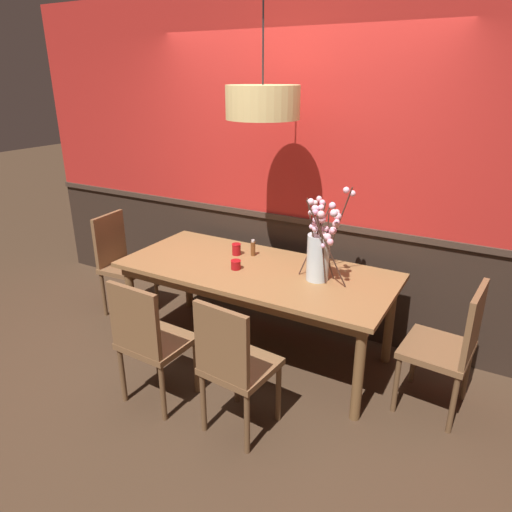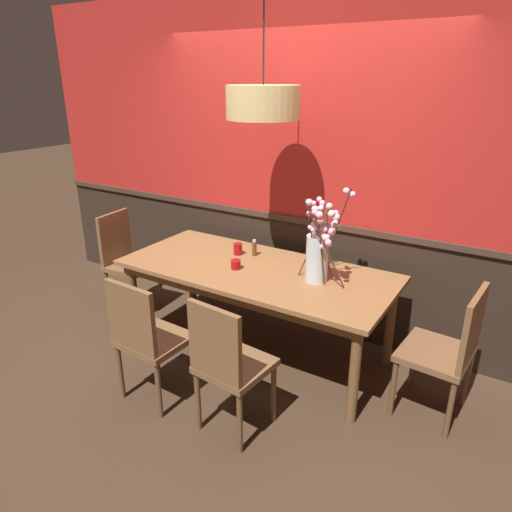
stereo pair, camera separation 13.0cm
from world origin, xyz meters
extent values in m
plane|color=#422D1E|center=(0.00, 0.00, 0.00)|extent=(24.00, 24.00, 0.00)
cube|color=#2D2119|center=(0.00, 0.69, 0.48)|extent=(5.72, 0.12, 0.96)
cube|color=#3E2E24|center=(0.00, 0.68, 0.98)|extent=(5.72, 0.14, 0.05)
cube|color=#B2231E|center=(0.00, 0.69, 1.89)|extent=(5.72, 0.12, 1.85)
cube|color=olive|center=(0.00, 0.00, 0.73)|extent=(2.14, 0.95, 0.04)
cube|color=brown|center=(0.00, 0.00, 0.67)|extent=(2.03, 0.85, 0.08)
cylinder|color=brown|center=(-0.98, -0.39, 0.36)|extent=(0.07, 0.07, 0.71)
cylinder|color=brown|center=(0.98, -0.39, 0.36)|extent=(0.07, 0.07, 0.71)
cylinder|color=brown|center=(-0.98, 0.39, 0.36)|extent=(0.07, 0.07, 0.71)
cylinder|color=brown|center=(0.98, 0.39, 0.36)|extent=(0.07, 0.07, 0.71)
cube|color=brown|center=(-1.41, 0.03, 0.46)|extent=(0.44, 0.45, 0.04)
cube|color=brown|center=(-1.59, 0.01, 0.72)|extent=(0.07, 0.40, 0.48)
cylinder|color=brown|center=(-1.25, 0.22, 0.22)|extent=(0.04, 0.04, 0.43)
cylinder|color=brown|center=(-1.22, -0.13, 0.22)|extent=(0.04, 0.04, 0.43)
cylinder|color=brown|center=(-1.59, 0.19, 0.22)|extent=(0.04, 0.04, 0.43)
cylinder|color=brown|center=(-1.56, -0.17, 0.22)|extent=(0.04, 0.04, 0.43)
cube|color=brown|center=(0.35, 0.82, 0.47)|extent=(0.43, 0.43, 0.04)
cube|color=brown|center=(0.34, 1.01, 0.71)|extent=(0.41, 0.04, 0.43)
cylinder|color=brown|center=(0.53, 0.64, 0.22)|extent=(0.04, 0.04, 0.45)
cylinder|color=brown|center=(0.16, 0.63, 0.22)|extent=(0.04, 0.04, 0.45)
cylinder|color=brown|center=(0.53, 1.00, 0.22)|extent=(0.04, 0.04, 0.45)
cylinder|color=brown|center=(0.16, 1.00, 0.22)|extent=(0.04, 0.04, 0.45)
cube|color=brown|center=(1.38, 0.00, 0.45)|extent=(0.46, 0.49, 0.04)
cube|color=brown|center=(1.58, -0.02, 0.70)|extent=(0.07, 0.44, 0.47)
cylinder|color=brown|center=(1.19, -0.19, 0.21)|extent=(0.04, 0.04, 0.43)
cylinder|color=brown|center=(1.22, 0.21, 0.21)|extent=(0.04, 0.04, 0.43)
cylinder|color=brown|center=(1.55, -0.22, 0.21)|extent=(0.04, 0.04, 0.43)
cylinder|color=brown|center=(1.58, 0.18, 0.21)|extent=(0.04, 0.04, 0.43)
cube|color=brown|center=(-0.30, -0.84, 0.45)|extent=(0.45, 0.42, 0.04)
cube|color=brown|center=(-0.31, -1.03, 0.70)|extent=(0.41, 0.05, 0.46)
cylinder|color=brown|center=(-0.48, -0.66, 0.21)|extent=(0.04, 0.04, 0.43)
cylinder|color=brown|center=(-0.11, -0.68, 0.21)|extent=(0.04, 0.04, 0.43)
cylinder|color=brown|center=(-0.49, -1.01, 0.21)|extent=(0.04, 0.04, 0.43)
cylinder|color=brown|center=(-0.12, -1.02, 0.21)|extent=(0.04, 0.04, 0.43)
cube|color=brown|center=(-0.30, 0.83, 0.45)|extent=(0.43, 0.42, 0.04)
cube|color=brown|center=(-0.29, 1.02, 0.71)|extent=(0.39, 0.05, 0.46)
cylinder|color=brown|center=(-0.13, 0.66, 0.22)|extent=(0.04, 0.04, 0.43)
cylinder|color=brown|center=(-0.48, 0.67, 0.22)|extent=(0.04, 0.04, 0.43)
cylinder|color=brown|center=(-0.11, 1.00, 0.22)|extent=(0.04, 0.04, 0.43)
cylinder|color=brown|center=(-0.47, 1.01, 0.22)|extent=(0.04, 0.04, 0.43)
cube|color=brown|center=(0.35, -0.81, 0.45)|extent=(0.44, 0.45, 0.04)
cube|color=brown|center=(0.34, -1.00, 0.71)|extent=(0.38, 0.07, 0.46)
cylinder|color=brown|center=(0.20, -0.62, 0.22)|extent=(0.04, 0.04, 0.43)
cylinder|color=brown|center=(0.54, -0.65, 0.22)|extent=(0.04, 0.04, 0.43)
cylinder|color=brown|center=(0.17, -0.97, 0.22)|extent=(0.04, 0.04, 0.43)
cylinder|color=brown|center=(0.51, -1.00, 0.22)|extent=(0.04, 0.04, 0.43)
cylinder|color=silver|center=(0.49, 0.04, 0.92)|extent=(0.16, 0.16, 0.34)
cylinder|color=silver|center=(0.49, 0.04, 0.79)|extent=(0.14, 0.14, 0.08)
cylinder|color=#472D23|center=(0.55, 0.01, 1.01)|extent=(0.09, 0.20, 0.52)
sphere|color=silver|center=(0.60, 0.02, 1.15)|extent=(0.04, 0.04, 0.04)
sphere|color=#F1AEBD|center=(0.64, -0.03, 1.22)|extent=(0.05, 0.05, 0.05)
sphere|color=beige|center=(0.55, 0.06, 0.99)|extent=(0.05, 0.05, 0.05)
sphere|color=#FAB0C3|center=(0.64, 0.00, 1.26)|extent=(0.05, 0.05, 0.05)
sphere|color=#F9A5BB|center=(0.62, -0.03, 1.16)|extent=(0.04, 0.04, 0.04)
cylinder|color=#472D23|center=(0.58, 0.14, 1.10)|extent=(0.25, 0.13, 0.70)
sphere|color=#F4B1C3|center=(0.66, 0.23, 1.37)|extent=(0.04, 0.04, 0.04)
sphere|color=#EDB9CF|center=(0.58, 0.17, 1.14)|extent=(0.03, 0.03, 0.03)
sphere|color=#F5B2C9|center=(0.61, 0.22, 1.39)|extent=(0.05, 0.05, 0.05)
cylinder|color=#472D23|center=(0.48, -0.03, 1.06)|extent=(0.12, 0.06, 0.62)
sphere|color=#E6B2CB|center=(0.47, -0.04, 1.17)|extent=(0.03, 0.03, 0.03)
sphere|color=#FBB6BD|center=(0.54, -0.05, 1.27)|extent=(0.05, 0.05, 0.05)
sphere|color=#E7ABC1|center=(0.50, -0.06, 1.16)|extent=(0.04, 0.04, 0.04)
sphere|color=beige|center=(0.47, -0.09, 1.28)|extent=(0.04, 0.04, 0.04)
sphere|color=#FDBCD0|center=(0.47, -0.09, 1.36)|extent=(0.05, 0.05, 0.05)
sphere|color=beige|center=(0.50, -0.07, 1.35)|extent=(0.04, 0.04, 0.04)
cylinder|color=#472D23|center=(0.55, -0.02, 1.03)|extent=(0.07, 0.05, 0.55)
sphere|color=beige|center=(0.59, -0.04, 1.12)|extent=(0.05, 0.05, 0.05)
sphere|color=#EDB2C6|center=(0.56, 0.00, 1.16)|extent=(0.04, 0.04, 0.04)
sphere|color=#FAABBB|center=(0.54, -0.04, 1.24)|extent=(0.06, 0.06, 0.06)
cylinder|color=#472D23|center=(0.49, 0.04, 0.99)|extent=(0.07, 0.05, 0.47)
sphere|color=#E9ACD0|center=(0.52, 0.02, 1.14)|extent=(0.04, 0.04, 0.04)
sphere|color=#F8ADBE|center=(0.48, -0.02, 1.17)|extent=(0.04, 0.04, 0.04)
sphere|color=#F3B1D2|center=(0.46, 0.01, 1.17)|extent=(0.04, 0.04, 0.04)
sphere|color=#E7AEC2|center=(0.49, 0.03, 1.19)|extent=(0.05, 0.05, 0.05)
sphere|color=#FEB5BA|center=(0.49, 0.04, 1.16)|extent=(0.04, 0.04, 0.04)
cylinder|color=#472D23|center=(0.55, 0.03, 0.99)|extent=(0.11, 0.18, 0.48)
sphere|color=#F3A9D2|center=(0.62, 0.00, 1.15)|extent=(0.03, 0.03, 0.03)
sphere|color=#F6B9C5|center=(0.56, -0.02, 1.11)|extent=(0.04, 0.04, 0.04)
sphere|color=#F0ABCB|center=(0.65, -0.04, 1.23)|extent=(0.04, 0.04, 0.04)
cylinder|color=#472D23|center=(0.56, 0.03, 1.02)|extent=(0.04, 0.10, 0.53)
sphere|color=#EEBBCA|center=(0.58, 0.04, 1.04)|extent=(0.03, 0.03, 0.03)
sphere|color=#F4B6D2|center=(0.56, 0.03, 1.13)|extent=(0.04, 0.04, 0.04)
sphere|color=#FEAFCC|center=(0.59, 0.05, 1.14)|extent=(0.05, 0.05, 0.05)
sphere|color=beige|center=(0.60, 0.06, 1.27)|extent=(0.05, 0.05, 0.05)
cylinder|color=#472D23|center=(0.44, 0.12, 1.03)|extent=(0.11, 0.06, 0.55)
sphere|color=#EBAFCB|center=(0.45, 0.19, 1.29)|extent=(0.04, 0.04, 0.04)
sphere|color=#E9A7D2|center=(0.42, 0.15, 1.25)|extent=(0.04, 0.04, 0.04)
sphere|color=#E7ADC7|center=(0.41, 0.16, 1.16)|extent=(0.05, 0.05, 0.05)
sphere|color=#F7A8C7|center=(0.43, 0.17, 1.16)|extent=(0.03, 0.03, 0.03)
sphere|color=#FEA9C7|center=(0.42, 0.19, 1.21)|extent=(0.05, 0.05, 0.05)
sphere|color=#FCB1CA|center=(0.45, 0.16, 1.26)|extent=(0.05, 0.05, 0.05)
cylinder|color=#472D23|center=(0.44, 0.10, 1.04)|extent=(0.21, 0.10, 0.57)
sphere|color=#E5AACE|center=(0.43, 0.17, 1.14)|extent=(0.05, 0.05, 0.05)
sphere|color=#EAB7D1|center=(0.41, 0.15, 1.25)|extent=(0.05, 0.05, 0.05)
sphere|color=beige|center=(0.48, 0.08, 1.02)|extent=(0.05, 0.05, 0.05)
sphere|color=#FEB9C1|center=(0.41, 0.22, 1.31)|extent=(0.04, 0.04, 0.04)
sphere|color=#F2A6D1|center=(0.42, 0.14, 1.23)|extent=(0.05, 0.05, 0.05)
cylinder|color=#472D23|center=(0.60, -0.08, 1.07)|extent=(0.26, 0.18, 0.64)
sphere|color=silver|center=(0.66, -0.14, 1.32)|extent=(0.05, 0.05, 0.05)
sphere|color=#E7AAD0|center=(0.56, -0.05, 1.05)|extent=(0.03, 0.03, 0.03)
sphere|color=#FDB0D3|center=(0.68, -0.24, 1.40)|extent=(0.04, 0.04, 0.04)
sphere|color=#F7A7BE|center=(0.62, -0.07, 1.10)|extent=(0.05, 0.05, 0.05)
cylinder|color=#9E0F14|center=(-0.29, 0.17, 0.80)|extent=(0.07, 0.07, 0.10)
torus|color=red|center=(-0.29, 0.17, 0.84)|extent=(0.08, 0.08, 0.01)
cylinder|color=silver|center=(-0.29, 0.17, 0.78)|extent=(0.05, 0.05, 0.05)
cylinder|color=#9E0F14|center=(-0.13, -0.09, 0.79)|extent=(0.08, 0.08, 0.07)
torus|color=red|center=(-0.13, -0.09, 0.82)|extent=(0.08, 0.08, 0.01)
cylinder|color=silver|center=(-0.13, -0.09, 0.77)|extent=(0.05, 0.05, 0.04)
cylinder|color=brown|center=(-0.16, 0.23, 0.81)|extent=(0.04, 0.04, 0.12)
cylinder|color=beige|center=(-0.16, 0.23, 0.88)|extent=(0.03, 0.03, 0.02)
cylinder|color=tan|center=(0.00, 0.10, 1.97)|extent=(0.52, 0.52, 0.23)
sphere|color=#F9EAB7|center=(0.00, 0.10, 1.94)|extent=(0.14, 0.14, 0.14)
cylinder|color=black|center=(0.00, 0.10, 2.45)|extent=(0.01, 0.01, 0.73)
camera|label=1|loc=(1.65, -2.91, 2.15)|focal=32.69mm
camera|label=2|loc=(1.76, -2.85, 2.15)|focal=32.69mm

